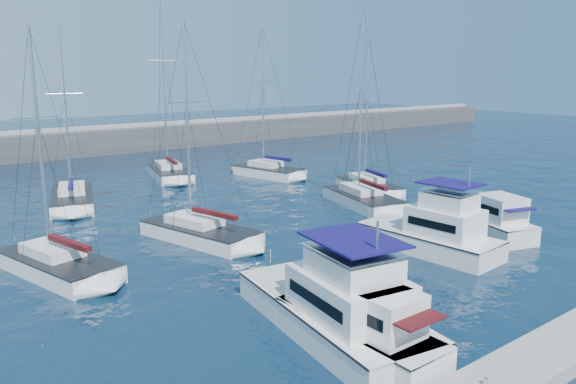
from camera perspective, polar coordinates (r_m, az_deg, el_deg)
ground at (r=32.13m, az=10.65°, el=-6.93°), size 220.00×220.00×0.00m
breakwater at (r=76.06m, az=-20.07°, el=4.45°), size 160.00×6.00×4.45m
dock_cleat_near_port at (r=19.94m, az=19.47°, el=-17.71°), size 0.16×0.16×0.25m
motor_yacht_port_outer at (r=21.83m, az=7.56°, el=-13.67°), size 2.46×7.26×3.20m
motor_yacht_port_inner at (r=23.05m, az=5.11°, el=-11.63°), size 5.29×10.48×4.69m
motor_yacht_stbd_inner at (r=33.82m, az=14.67°, el=-4.13°), size 3.83×8.52×4.69m
motor_yacht_stbd_outer at (r=38.07m, az=20.22°, el=-2.96°), size 4.15×6.21×3.20m
sailboat_mid_a at (r=31.90m, az=-22.34°, el=-6.85°), size 4.81×8.19×12.94m
sailboat_mid_b at (r=35.62m, az=-8.96°, el=-4.08°), size 4.94×8.60×13.66m
sailboat_mid_d at (r=44.51m, az=7.65°, el=-0.71°), size 5.16×8.66×15.35m
sailboat_mid_e at (r=49.18m, az=8.19°, el=0.51°), size 4.98×7.60×13.47m
sailboat_back_a at (r=47.45m, az=-21.04°, el=-0.65°), size 5.53×9.08×13.84m
sailboat_back_b at (r=56.66m, az=-11.95°, el=1.97°), size 5.06×8.60×18.30m
sailboat_back_c at (r=56.29m, az=-1.97°, el=2.13°), size 4.65×7.75×14.93m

